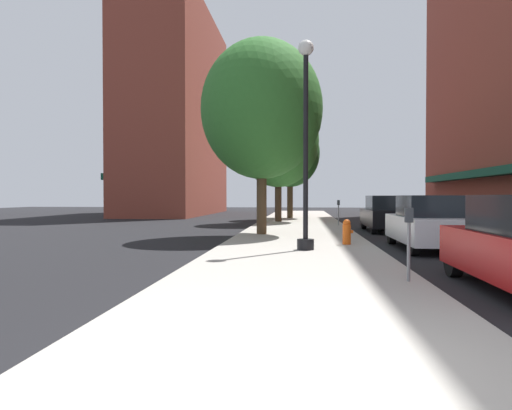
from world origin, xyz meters
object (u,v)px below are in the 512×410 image
at_px(tree_mid, 262,109).
at_px(car_white, 428,223).
at_px(tree_far, 278,141).
at_px(car_black, 386,214).
at_px(lamppost, 306,141).
at_px(parking_meter_near, 338,209).
at_px(fire_hydrant, 347,232).
at_px(parking_meter_far, 409,235).
at_px(tree_near, 290,153).

xyz_separation_m(tree_mid, car_white, (5.44, -3.88, -4.28)).
height_order(tree_mid, car_white, tree_mid).
distance_m(tree_far, car_black, 8.89).
relative_size(lamppost, parking_meter_near, 4.50).
xyz_separation_m(car_white, car_black, (0.00, 7.26, 0.00)).
bearing_deg(fire_hydrant, car_white, -4.09).
bearing_deg(car_black, fire_hydrant, -108.41).
bearing_deg(tree_mid, parking_meter_near, 59.26).
height_order(tree_far, car_white, tree_far).
distance_m(lamppost, parking_meter_near, 11.54).
distance_m(parking_meter_far, tree_mid, 11.40).
bearing_deg(lamppost, car_white, 20.82).
xyz_separation_m(lamppost, fire_hydrant, (1.30, 1.60, -2.68)).
xyz_separation_m(parking_meter_far, car_white, (1.95, 6.15, -0.14)).
xyz_separation_m(tree_mid, car_black, (5.44, 3.37, -4.28)).
distance_m(tree_near, tree_far, 4.60).
relative_size(parking_meter_near, parking_meter_far, 1.00).
bearing_deg(tree_mid, car_white, -35.51).
relative_size(parking_meter_near, tree_mid, 0.17).
relative_size(fire_hydrant, tree_near, 0.12).
bearing_deg(tree_far, tree_near, 82.61).
height_order(lamppost, tree_far, tree_far).
relative_size(lamppost, tree_mid, 0.76).
height_order(fire_hydrant, car_black, car_black).
bearing_deg(parking_meter_near, car_black, -52.05).
bearing_deg(tree_far, lamppost, -84.10).
xyz_separation_m(fire_hydrant, car_black, (2.43, 7.08, 0.29)).
xyz_separation_m(lamppost, parking_meter_far, (1.79, -4.73, -2.25)).
relative_size(lamppost, tree_near, 0.86).
distance_m(fire_hydrant, tree_near, 18.11).
bearing_deg(fire_hydrant, parking_meter_far, -85.62).
bearing_deg(car_black, tree_near, 114.62).
height_order(lamppost, tree_near, tree_near).
bearing_deg(parking_meter_near, parking_meter_far, -90.00).
relative_size(fire_hydrant, car_white, 0.18).
distance_m(tree_near, tree_mid, 13.83).
relative_size(car_white, car_black, 1.00).
xyz_separation_m(tree_far, car_white, (5.24, -13.13, -4.12)).
bearing_deg(tree_far, car_white, -68.23).
bearing_deg(tree_mid, fire_hydrant, -50.96).
height_order(parking_meter_near, tree_mid, tree_mid).
distance_m(parking_meter_near, tree_far, 6.17).
relative_size(lamppost, tree_far, 0.78).
height_order(fire_hydrant, tree_far, tree_far).
bearing_deg(tree_near, parking_meter_near, -71.16).
bearing_deg(tree_near, lamppost, -87.26).
bearing_deg(lamppost, tree_far, 95.90).
xyz_separation_m(lamppost, tree_near, (-0.92, 19.10, 1.39)).
distance_m(lamppost, tree_near, 19.17).
bearing_deg(parking_meter_far, tree_far, 99.69).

